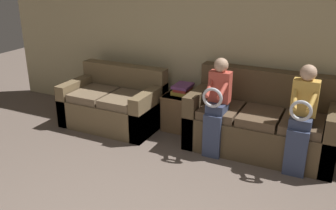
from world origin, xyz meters
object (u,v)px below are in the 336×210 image
child_right_seated (302,115)px  couch_main (262,124)px  side_shelf (182,111)px  couch_side (115,105)px  child_left_seated (217,102)px  book_stack (182,89)px

child_right_seated → couch_main: bearing=144.5°
couch_main → side_shelf: couch_main is taller
couch_side → child_right_seated: child_right_seated is taller
child_left_seated → book_stack: child_left_seated is taller
couch_side → side_shelf: size_ratio=2.65×
child_right_seated → book_stack: child_right_seated is taller
couch_main → side_shelf: 1.19m
child_left_seated → book_stack: bearing=143.2°
child_right_seated → book_stack: (-1.67, 0.51, -0.10)m
couch_side → child_right_seated: 2.67m
child_right_seated → side_shelf: (-1.67, 0.51, -0.42)m
side_shelf → book_stack: size_ratio=1.66×
child_right_seated → couch_side: bearing=175.5°
couch_side → side_shelf: bearing=17.4°
child_right_seated → side_shelf: child_right_seated is taller
child_left_seated → book_stack: (-0.69, 0.51, -0.08)m
couch_side → side_shelf: couch_side is taller
couch_main → couch_side: size_ratio=1.32×
couch_side → child_left_seated: size_ratio=1.14×
child_left_seated → side_shelf: 0.95m
child_left_seated → book_stack: size_ratio=3.88×
child_right_seated → side_shelf: size_ratio=2.39×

